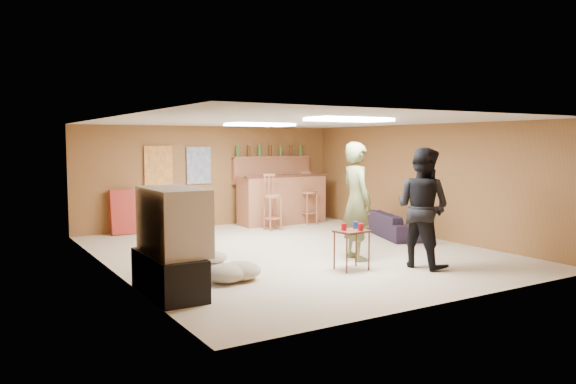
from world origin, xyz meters
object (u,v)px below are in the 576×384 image
bar_counter (282,200)px  sofa (396,225)px  tv_body (173,221)px  person_olive (357,201)px  tray_table (352,250)px  person_black (422,208)px

bar_counter → sofa: bar_counter is taller
tv_body → person_olive: (3.15, 0.45, 0.03)m
sofa → tray_table: tray_table is taller
bar_counter → person_olive: (-1.00, -4.00, 0.38)m
tray_table → sofa: bearing=36.3°
person_black → tray_table: person_black is taller
tv_body → tray_table: 2.72m
sofa → bar_counter: bearing=40.1°
sofa → person_black: bearing=166.1°
bar_counter → sofa: (0.99, -2.70, -0.31)m
bar_counter → tray_table: (-1.50, -4.54, -0.26)m
tv_body → tray_table: size_ratio=1.90×
person_olive → tray_table: person_olive is taller
person_olive → sofa: person_olive is taller
bar_counter → sofa: 2.90m
person_black → person_olive: bearing=16.0°
tv_body → tray_table: tv_body is taller
tv_body → person_black: (3.67, -0.46, -0.01)m
tv_body → person_olive: size_ratio=0.59×
tv_body → bar_counter: 6.09m
tv_body → person_olive: person_olive is taller
person_black → tray_table: bearing=56.4°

